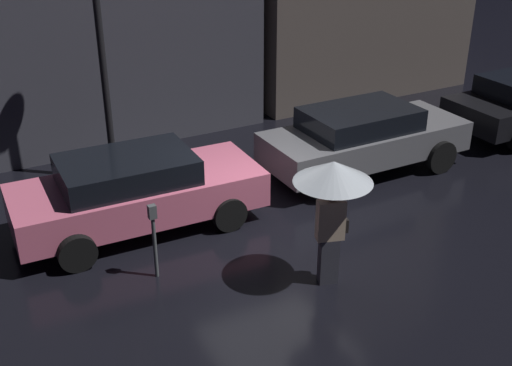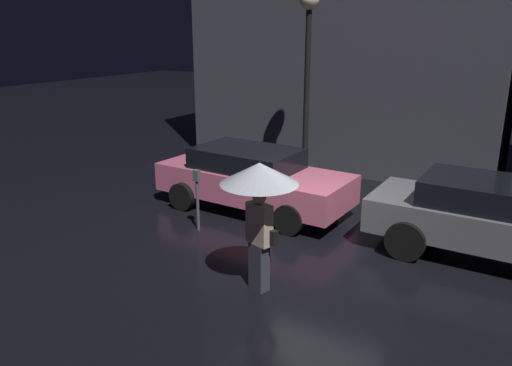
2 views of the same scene
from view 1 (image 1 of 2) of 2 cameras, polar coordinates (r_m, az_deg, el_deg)
The scene contains 6 objects.
ground_plane at distance 11.34m, azimuth 2.10°, elevation -4.56°, with size 60.00×60.00×0.00m, color black.
parked_car_pink at distance 11.40m, azimuth -10.60°, elevation -0.64°, with size 4.39×1.92×1.39m.
parked_car_grey at distance 13.59m, azimuth 9.55°, elevation 4.04°, with size 4.38×1.91×1.41m.
pedestrian_with_umbrella at distance 9.33m, azimuth 6.84°, elevation -0.14°, with size 1.17×1.17×2.05m.
parking_meter at distance 9.94m, azimuth -9.07°, elevation -4.42°, with size 0.12×0.10×1.26m.
street_lamp_near at distance 12.61m, azimuth -13.95°, elevation 14.80°, with size 0.47×0.47×4.78m.
Camera 1 is at (-5.00, -8.39, 5.76)m, focal length 45.00 mm.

